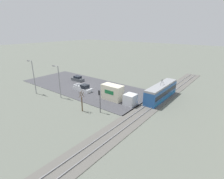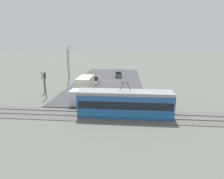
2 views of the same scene
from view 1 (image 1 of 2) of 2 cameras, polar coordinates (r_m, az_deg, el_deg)
name	(u,v)px [view 1 (image 1 of 2)]	position (r m, az deg, el deg)	size (l,w,h in m)	color
ground_plane	(84,86)	(50.27, -9.12, 1.07)	(320.00, 320.00, 0.00)	#60665B
road_surface	(84,86)	(50.26, -9.12, 1.11)	(16.23, 38.13, 0.08)	#424247
rail_bed	(152,105)	(38.48, 12.85, -4.93)	(66.32, 4.40, 0.22)	#5B5954
light_rail_tram	(161,92)	(41.71, 15.73, -0.73)	(12.33, 2.68, 4.57)	#235193
box_truck	(116,94)	(39.06, 1.47, -1.46)	(2.44, 8.47, 3.47)	silver
pickup_truck	(83,88)	(46.15, -9.41, 0.38)	(1.94, 5.32, 1.81)	silver
sedan_car_0	(78,79)	(55.43, -11.15, 3.44)	(1.78, 4.21, 1.53)	#4C5156
traffic_light_pole	(100,98)	(33.32, -4.05, -2.85)	(0.28, 0.47, 4.56)	#47474C
street_tree	(82,102)	(34.67, -9.81, -4.04)	(1.02, 0.85, 4.30)	brown
street_lamp_near_crossing	(33,75)	(46.74, -24.33, 4.30)	(0.36, 1.95, 8.33)	gray
street_lamp_mid_block	(59,80)	(41.91, -17.04, 3.11)	(0.36, 1.95, 7.65)	gray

